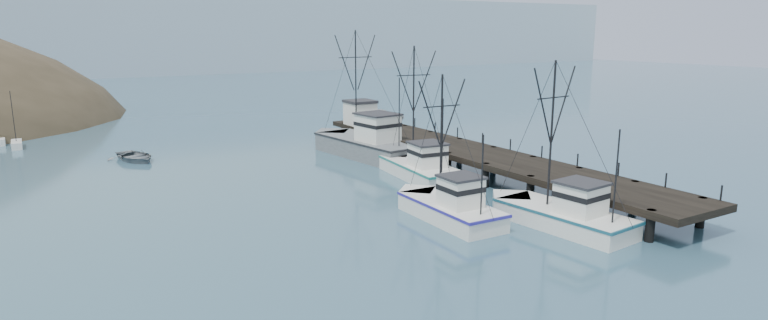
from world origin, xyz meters
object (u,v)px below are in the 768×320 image
trawler_near (559,214)px  pickup_truck (381,116)px  trawler_far (419,167)px  pier (472,153)px  pier_shed (360,112)px  trawler_mid (448,207)px  work_vessel (365,144)px  motorboat (135,161)px

trawler_near → pickup_truck: 33.59m
trawler_far → pickup_truck: size_ratio=2.01×
pier → pier_shed: size_ratio=13.75×
pier → trawler_mid: 14.48m
trawler_far → work_vessel: bearing=88.0°
pier_shed → pickup_truck: (2.69, -0.19, -0.62)m
pier_shed → pickup_truck: size_ratio=0.56×
trawler_far → work_vessel: work_vessel is taller
trawler_mid → trawler_far: (5.10, 10.92, 0.00)m
pickup_truck → motorboat: pickup_truck is taller
work_vessel → pickup_truck: work_vessel is taller
work_vessel → pier_shed: (3.37, 7.08, 2.19)m
work_vessel → pickup_truck: size_ratio=2.68×
trawler_near → work_vessel: 26.05m
pier → trawler_near: bearing=-108.5°
trawler_far → pickup_truck: bearing=69.3°
pickup_truck → pier: bearing=167.8°
trawler_near → pickup_truck: bearing=79.3°
pier → trawler_far: bearing=171.3°
pickup_truck → pier_shed: bearing=77.6°
trawler_mid → work_vessel: work_vessel is taller
work_vessel → pier_shed: bearing=64.6°
trawler_mid → pickup_truck: 30.28m
trawler_far → motorboat: 28.20m
trawler_near → pickup_truck: size_ratio=1.91×
trawler_far → pickup_truck: trawler_far is taller
motorboat → pier_shed: bearing=-21.4°
pier → trawler_mid: (-10.32, -10.12, -0.87)m
trawler_near → pickup_truck: (6.25, 32.95, 1.98)m
trawler_mid → pickup_truck: size_ratio=1.74×
trawler_far → pier_shed: (3.72, 17.20, 2.60)m
work_vessel → trawler_far: bearing=-92.0°
trawler_near → pier_shed: (3.56, 33.13, 2.60)m
trawler_near → motorboat: trawler_near is taller
work_vessel → pickup_truck: bearing=48.7°
work_vessel → trawler_mid: bearing=-104.5°
pier → pickup_truck: 17.89m
pickup_truck → work_vessel: bearing=130.3°
pier_shed → trawler_mid: bearing=-107.4°
pier → pickup_truck: (1.19, 17.81, 1.11)m
trawler_far → pier_shed: bearing=77.8°
pier_shed → motorboat: pier_shed is taller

